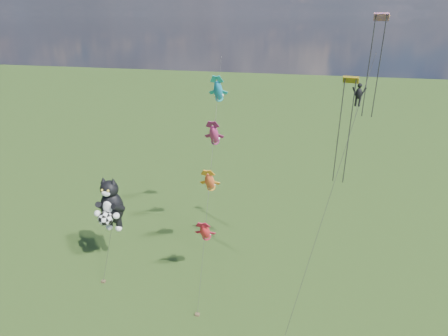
# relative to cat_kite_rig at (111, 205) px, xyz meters

# --- Properties ---
(ground) EXTENTS (300.00, 300.00, 0.00)m
(ground) POSITION_rel_cat_kite_rig_xyz_m (2.99, -7.77, -7.28)
(ground) COLOR #19350D
(cat_kite_rig) EXTENTS (2.66, 4.17, 10.17)m
(cat_kite_rig) POSITION_rel_cat_kite_rig_xyz_m (0.00, 0.00, 0.00)
(cat_kite_rig) COLOR brown
(cat_kite_rig) RESTS_ON ground
(fish_windsock_rig) EXTENTS (2.09, 15.90, 20.63)m
(fish_windsock_rig) POSITION_rel_cat_kite_rig_xyz_m (9.34, 3.93, 4.30)
(fish_windsock_rig) COLOR brown
(fish_windsock_rig) RESTS_ON ground
(parafoil_rig) EXTENTS (6.98, 16.54, 24.78)m
(parafoil_rig) POSITION_rel_cat_kite_rig_xyz_m (21.64, -0.25, 11.85)
(parafoil_rig) COLOR brown
(parafoil_rig) RESTS_ON ground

